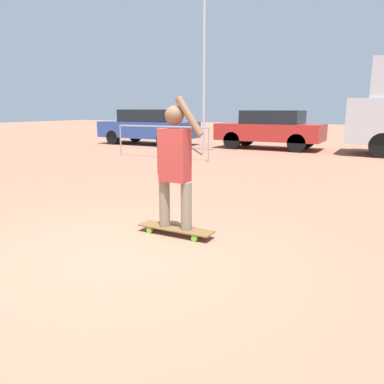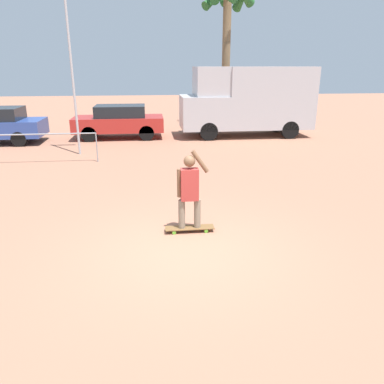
% 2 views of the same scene
% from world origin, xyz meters
% --- Properties ---
extents(ground_plane, '(80.00, 80.00, 0.00)m').
position_xyz_m(ground_plane, '(0.00, 0.00, 0.00)').
color(ground_plane, '#A36B51').
extents(skateboard, '(1.03, 0.26, 0.09)m').
position_xyz_m(skateboard, '(0.16, 0.84, 0.08)').
color(skateboard, brown).
rests_on(skateboard, ground_plane).
extents(person_skateboarder, '(0.65, 0.24, 1.67)m').
position_xyz_m(person_skateboarder, '(0.16, 0.84, 0.98)').
color(person_skateboarder, gray).
rests_on(person_skateboarder, skateboard).
extents(parked_car_red, '(4.24, 1.86, 1.56)m').
position_xyz_m(parked_car_red, '(-2.01, 12.03, 0.83)').
color(parked_car_red, black).
rests_on(parked_car_red, ground_plane).
extents(parked_car_blue, '(4.50, 1.93, 1.59)m').
position_xyz_m(parked_car_blue, '(-7.58, 11.33, 0.83)').
color(parked_car_blue, black).
rests_on(parked_car_blue, ground_plane).
extents(flagpole, '(1.05, 0.12, 7.89)m').
position_xyz_m(flagpole, '(-3.30, 8.63, 4.41)').
color(flagpole, '#B7B7BC').
rests_on(flagpole, ground_plane).
extents(plaza_railing_segment, '(3.49, 0.05, 1.08)m').
position_xyz_m(plaza_railing_segment, '(-4.23, 7.27, 0.88)').
color(plaza_railing_segment, '#99999E').
rests_on(plaza_railing_segment, ground_plane).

